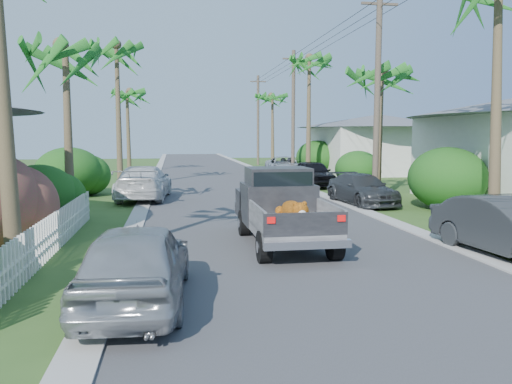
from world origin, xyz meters
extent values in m
plane|color=#345520|center=(0.00, 0.00, 0.00)|extent=(120.00, 120.00, 0.00)
cube|color=#38383A|center=(0.00, 25.00, 0.01)|extent=(8.00, 100.00, 0.02)
cube|color=#A5A39E|center=(-4.30, 25.00, 0.03)|extent=(0.60, 100.00, 0.06)
cube|color=#A5A39E|center=(4.30, 25.00, 0.03)|extent=(0.60, 100.00, 0.06)
cylinder|color=black|center=(-0.97, 3.77, 0.38)|extent=(0.28, 0.76, 0.76)
cylinder|color=black|center=(0.73, 3.77, 0.38)|extent=(0.28, 0.76, 0.76)
cylinder|color=black|center=(-0.97, 7.02, 0.38)|extent=(0.28, 0.76, 0.76)
cylinder|color=black|center=(0.73, 7.02, 0.38)|extent=(0.28, 0.76, 0.76)
cube|color=gray|center=(-0.12, 4.42, 0.62)|extent=(1.90, 2.40, 0.24)
cube|color=gray|center=(-1.04, 4.42, 1.00)|extent=(0.06, 2.40, 0.55)
cube|color=gray|center=(0.80, 4.42, 1.00)|extent=(0.06, 2.40, 0.55)
cube|color=black|center=(-0.12, 3.25, 0.98)|extent=(1.92, 0.08, 0.52)
cube|color=silver|center=(-0.12, 3.09, 0.55)|extent=(1.98, 0.18, 0.18)
cube|color=red|center=(-0.92, 3.20, 1.10)|extent=(0.18, 0.05, 0.14)
cube|color=red|center=(0.68, 3.20, 1.10)|extent=(0.18, 0.05, 0.14)
cube|color=black|center=(-0.12, 6.27, 1.05)|extent=(1.94, 1.65, 1.10)
cube|color=black|center=(-0.12, 6.27, 1.78)|extent=(1.70, 1.35, 0.55)
cube|color=black|center=(-0.12, 5.60, 1.75)|extent=(1.60, 0.05, 0.45)
cube|color=black|center=(-0.12, 7.52, 0.90)|extent=(1.94, 1.20, 0.80)
cube|color=white|center=(-0.12, 4.42, 0.82)|extent=(1.70, 2.10, 0.16)
ellipsoid|color=orange|center=(-0.12, 4.52, 1.12)|extent=(0.48, 1.25, 0.43)
sphere|color=orange|center=(-0.12, 3.77, 1.20)|extent=(0.40, 0.40, 0.40)
ellipsoid|color=white|center=(-0.12, 4.52, 1.02)|extent=(0.32, 0.86, 0.18)
imported|color=#2F3234|center=(5.00, 3.36, 0.72)|extent=(1.99, 4.52, 1.44)
imported|color=#2F3235|center=(5.00, 12.98, 0.64)|extent=(2.21, 4.58, 1.29)
imported|color=black|center=(5.00, 20.58, 0.75)|extent=(1.80, 4.43, 1.51)
imported|color=#BBBCC3|center=(5.00, 28.16, 0.72)|extent=(2.71, 5.29, 1.43)
imported|color=#9C9FA3|center=(-3.66, 1.34, 0.73)|extent=(1.99, 4.37, 1.45)
imported|color=silver|center=(-4.36, 16.16, 0.78)|extent=(2.64, 5.54, 1.56)
cone|color=brown|center=(-6.20, 3.00, 3.50)|extent=(0.36, 0.71, 7.01)
cone|color=brown|center=(-6.80, 12.00, 3.10)|extent=(0.36, 0.61, 6.21)
cone|color=brown|center=(-6.00, 22.00, 4.00)|extent=(0.36, 0.36, 8.00)
cone|color=brown|center=(-6.50, 34.00, 3.25)|extent=(0.36, 0.75, 6.51)
cone|color=brown|center=(6.30, 6.00, 3.75)|extent=(0.36, 0.73, 7.51)
cone|color=brown|center=(6.60, 15.00, 3.00)|extent=(0.36, 0.54, 6.01)
cone|color=brown|center=(6.20, 26.00, 4.10)|extent=(0.36, 0.36, 8.20)
cone|color=brown|center=(6.50, 40.00, 3.40)|extent=(0.36, 0.63, 6.81)
ellipsoid|color=#144815|center=(-7.40, 10.00, 1.00)|extent=(2.40, 2.64, 2.00)
ellipsoid|color=#144815|center=(-8.00, 18.00, 1.20)|extent=(3.20, 3.52, 2.40)
ellipsoid|color=#144815|center=(7.80, 11.00, 1.25)|extent=(3.00, 3.30, 2.50)
ellipsoid|color=#144815|center=(7.50, 20.00, 1.05)|extent=(2.60, 2.86, 2.10)
ellipsoid|color=#144815|center=(8.00, 30.00, 1.30)|extent=(3.20, 3.52, 2.60)
cube|color=white|center=(-6.00, 5.50, 0.50)|extent=(0.10, 11.00, 1.00)
cube|color=silver|center=(13.00, 30.00, 1.80)|extent=(9.00, 8.00, 3.60)
cone|color=#595B60|center=(13.00, 30.00, 4.10)|extent=(6.48, 6.48, 1.00)
cylinder|color=brown|center=(5.60, 13.00, 4.50)|extent=(0.26, 0.26, 9.00)
cube|color=brown|center=(5.60, 13.00, 8.40)|extent=(1.60, 0.10, 0.10)
cylinder|color=brown|center=(5.60, 28.00, 4.50)|extent=(0.26, 0.26, 9.00)
cube|color=brown|center=(5.60, 28.00, 8.40)|extent=(1.60, 0.10, 0.10)
cylinder|color=brown|center=(5.60, 43.00, 4.50)|extent=(0.26, 0.26, 9.00)
cube|color=brown|center=(5.60, 43.00, 8.40)|extent=(1.60, 0.10, 0.10)
camera|label=1|loc=(-3.02, -7.33, 2.92)|focal=35.00mm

